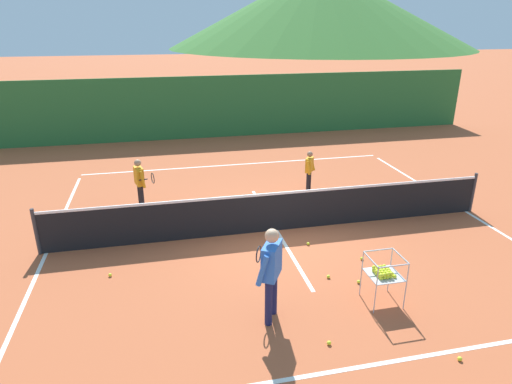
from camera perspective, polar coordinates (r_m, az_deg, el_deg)
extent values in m
plane|color=#B25633|center=(10.66, 2.65, -4.93)|extent=(120.00, 120.00, 0.00)
cube|color=white|center=(7.06, 13.08, -21.08)|extent=(10.29, 0.08, 0.01)
cube|color=white|center=(15.47, -2.45, 3.55)|extent=(10.29, 0.08, 0.01)
cube|color=white|center=(10.66, -25.35, -7.10)|extent=(0.08, 9.90, 0.01)
cube|color=white|center=(12.90, 25.32, -2.26)|extent=(0.08, 9.90, 0.01)
cube|color=white|center=(10.66, 2.65, -4.91)|extent=(0.08, 5.30, 0.01)
cylinder|color=#333338|center=(10.48, -26.42, -4.60)|extent=(0.08, 0.08, 1.05)
cylinder|color=#333338|center=(12.79, 26.11, -0.05)|extent=(0.08, 0.08, 1.05)
cube|color=black|center=(10.46, 2.69, -2.67)|extent=(10.45, 0.02, 0.92)
cube|color=white|center=(10.28, 2.74, -0.19)|extent=(10.45, 0.03, 0.06)
cylinder|color=#191E4C|center=(7.42, 1.62, -14.05)|extent=(0.12, 0.12, 0.82)
cylinder|color=#191E4C|center=(7.67, 2.27, -12.74)|extent=(0.12, 0.12, 0.82)
cube|color=blue|center=(7.17, 2.02, -8.77)|extent=(0.44, 0.54, 0.58)
sphere|color=#DBAD84|center=(6.96, 2.07, -5.65)|extent=(0.23, 0.23, 0.23)
cylinder|color=blue|center=(6.97, 0.85, -10.05)|extent=(0.24, 0.19, 0.56)
cylinder|color=blue|center=(7.43, 2.27, -7.95)|extent=(0.19, 0.16, 0.57)
torus|color=#262628|center=(7.52, 0.35, -7.99)|extent=(0.16, 0.26, 0.29)
cylinder|color=black|center=(7.46, 2.17, -8.26)|extent=(0.21, 0.13, 0.03)
cylinder|color=black|center=(12.26, -14.71, -0.33)|extent=(0.10, 0.10, 0.67)
cylinder|color=black|center=(12.03, -14.42, -0.73)|extent=(0.10, 0.10, 0.67)
cube|color=orange|center=(11.96, -14.81, 2.01)|extent=(0.28, 0.43, 0.47)
sphere|color=tan|center=(11.85, -14.97, 3.63)|extent=(0.18, 0.18, 0.18)
cylinder|color=orange|center=(12.19, -14.80, 2.23)|extent=(0.19, 0.12, 0.46)
cylinder|color=orange|center=(11.76, -14.37, 1.56)|extent=(0.15, 0.10, 0.46)
torus|color=#262628|center=(11.82, -13.13, 1.75)|extent=(0.10, 0.29, 0.29)
cylinder|color=black|center=(11.77, -14.27, 1.56)|extent=(0.22, 0.08, 0.03)
cylinder|color=black|center=(13.16, 6.90, 1.54)|extent=(0.09, 0.09, 0.59)
cylinder|color=black|center=(12.95, 6.66, 1.22)|extent=(0.09, 0.09, 0.59)
cube|color=orange|center=(12.89, 6.88, 3.50)|extent=(0.33, 0.39, 0.42)
sphere|color=#996B4C|center=(12.80, 6.94, 4.85)|extent=(0.16, 0.16, 0.16)
cylinder|color=orange|center=(13.08, 7.30, 3.62)|extent=(0.17, 0.14, 0.41)
cylinder|color=orange|center=(12.70, 6.79, 3.10)|extent=(0.14, 0.12, 0.41)
cylinder|color=#B7B7BC|center=(8.31, 13.40, -10.16)|extent=(0.02, 0.02, 0.89)
cylinder|color=#B7B7BC|center=(8.55, 16.83, -9.57)|extent=(0.02, 0.02, 0.89)
cylinder|color=#B7B7BC|center=(7.90, 15.15, -12.16)|extent=(0.02, 0.02, 0.89)
cylinder|color=#B7B7BC|center=(8.15, 18.73, -11.46)|extent=(0.02, 0.02, 0.89)
cube|color=#B7B7BC|center=(8.17, 16.10, -10.19)|extent=(0.56, 0.56, 0.01)
cube|color=#B7B7BC|center=(8.21, 15.44, -7.20)|extent=(0.56, 0.02, 0.02)
cube|color=#B7B7BC|center=(7.79, 17.32, -9.06)|extent=(0.56, 0.02, 0.02)
cube|color=#B7B7BC|center=(7.88, 14.54, -8.39)|extent=(0.02, 0.56, 0.02)
cube|color=#B7B7BC|center=(8.13, 18.10, -7.82)|extent=(0.02, 0.56, 0.02)
sphere|color=yellow|center=(8.00, 15.78, -10.62)|extent=(0.07, 0.07, 0.07)
sphere|color=yellow|center=(8.05, 15.56, -10.39)|extent=(0.07, 0.07, 0.07)
sphere|color=yellow|center=(8.09, 15.28, -10.11)|extent=(0.07, 0.07, 0.07)
sphere|color=yellow|center=(8.14, 15.13, -9.89)|extent=(0.07, 0.07, 0.07)
sphere|color=yellow|center=(8.19, 14.89, -9.69)|extent=(0.07, 0.07, 0.07)
sphere|color=yellow|center=(8.03, 16.17, -10.53)|extent=(0.07, 0.07, 0.07)
sphere|color=yellow|center=(8.07, 15.89, -10.27)|extent=(0.07, 0.07, 0.07)
sphere|color=yellow|center=(8.12, 15.69, -10.04)|extent=(0.07, 0.07, 0.07)
sphere|color=yellow|center=(8.17, 15.48, -9.83)|extent=(0.07, 0.07, 0.07)
sphere|color=yellow|center=(8.22, 15.28, -9.61)|extent=(0.07, 0.07, 0.07)
sphere|color=yellow|center=(8.05, 16.54, -10.44)|extent=(0.07, 0.07, 0.07)
sphere|color=yellow|center=(8.10, 16.37, -10.22)|extent=(0.07, 0.07, 0.07)
sphere|color=yellow|center=(8.15, 16.13, -9.95)|extent=(0.07, 0.07, 0.07)
sphere|color=yellow|center=(8.20, 15.96, -9.77)|extent=(0.07, 0.07, 0.07)
sphere|color=yellow|center=(8.25, 15.69, -9.57)|extent=(0.07, 0.07, 0.07)
sphere|color=yellow|center=(8.08, 16.92, -10.33)|extent=(0.07, 0.07, 0.07)
sphere|color=yellow|center=(8.14, 16.73, -10.12)|extent=(0.07, 0.07, 0.07)
sphere|color=yellow|center=(8.18, 16.51, -9.95)|extent=(0.07, 0.07, 0.07)
sphere|color=yellow|center=(8.23, 16.34, -9.69)|extent=(0.07, 0.07, 0.07)
sphere|color=yellow|center=(8.27, 16.12, -9.51)|extent=(0.07, 0.07, 0.07)
sphere|color=yellow|center=(8.11, 17.39, -10.30)|extent=(0.07, 0.07, 0.07)
sphere|color=yellow|center=(8.16, 17.10, -10.04)|extent=(0.07, 0.07, 0.07)
sphere|color=yellow|center=(8.21, 16.89, -9.86)|extent=(0.07, 0.07, 0.07)
sphere|color=yellow|center=(8.26, 16.70, -9.60)|extent=(0.07, 0.07, 0.07)
sphere|color=yellow|center=(8.31, 16.53, -9.37)|extent=(0.07, 0.07, 0.07)
sphere|color=yellow|center=(7.97, 15.78, -10.26)|extent=(0.07, 0.07, 0.07)
sphere|color=yellow|center=(8.02, 15.55, -9.98)|extent=(0.07, 0.07, 0.07)
sphere|color=yellow|center=(8.07, 15.31, -9.81)|extent=(0.07, 0.07, 0.07)
sphere|color=yellow|center=(8.11, 15.11, -9.58)|extent=(0.07, 0.07, 0.07)
sphere|color=yellow|center=(8.16, 14.90, -9.34)|extent=(0.07, 0.07, 0.07)
sphere|color=yellow|center=(8.00, 16.16, -10.19)|extent=(0.07, 0.07, 0.07)
sphere|color=yellow|center=(8.05, 15.96, -9.93)|extent=(0.07, 0.07, 0.07)
sphere|color=yellow|center=(8.10, 15.78, -9.70)|extent=(0.07, 0.07, 0.07)
sphere|color=yellow|center=(8.15, 15.58, -9.51)|extent=(0.07, 0.07, 0.07)
sphere|color=yellow|center=(8.20, 15.36, -9.28)|extent=(0.07, 0.07, 0.07)
sphere|color=yellow|center=(8.03, 16.59, -10.07)|extent=(0.07, 0.07, 0.07)
sphere|color=yellow|center=(8.07, 16.38, -9.88)|extent=(0.07, 0.07, 0.07)
sphere|color=yellow|center=(8.13, 16.14, -9.65)|extent=(0.07, 0.07, 0.07)
sphere|color=yellow|center=(8.17, 15.94, -9.47)|extent=(0.07, 0.07, 0.07)
sphere|color=yellow|center=(8.22, 15.73, -9.24)|extent=(0.07, 0.07, 0.07)
sphere|color=yellow|center=(8.06, 16.99, -10.01)|extent=(0.07, 0.07, 0.07)
sphere|color=yellow|center=(8.11, 16.76, -9.79)|extent=(0.07, 0.07, 0.07)
sphere|color=yellow|center=(8.15, 16.57, -9.59)|extent=(0.07, 0.07, 0.07)
sphere|color=yellow|center=(8.19, 16.37, -9.36)|extent=(0.07, 0.07, 0.07)
sphere|color=yellow|center=(8.25, 16.14, -9.15)|extent=(0.07, 0.07, 0.07)
sphere|color=yellow|center=(8.85, 13.07, -11.18)|extent=(0.07, 0.07, 0.07)
sphere|color=yellow|center=(7.33, 9.37, -18.59)|extent=(0.07, 0.07, 0.07)
sphere|color=yellow|center=(9.29, -18.24, -10.09)|extent=(0.07, 0.07, 0.07)
sphere|color=yellow|center=(10.03, 6.72, -6.61)|extent=(0.07, 0.07, 0.07)
sphere|color=yellow|center=(8.90, 9.29, -10.67)|extent=(0.07, 0.07, 0.07)
sphere|color=yellow|center=(9.65, 13.45, -8.30)|extent=(0.07, 0.07, 0.07)
sphere|color=yellow|center=(7.60, 24.72, -18.89)|extent=(0.07, 0.07, 0.07)
cube|color=#286B33|center=(19.05, -4.73, 10.85)|extent=(22.63, 0.08, 2.57)
cone|color=#38702D|center=(85.59, 8.19, 22.43)|extent=(53.63, 53.63, 13.60)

